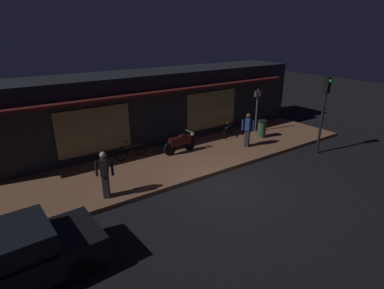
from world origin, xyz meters
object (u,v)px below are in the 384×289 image
trash_bin (262,129)px  parked_car_near (6,261)px  sign_post (257,108)px  traffic_light_pole (324,102)px  bicycle_parked (229,129)px  person_photographer (105,174)px  bicycle_extra (132,150)px  person_bystander (248,129)px  motorcycle (180,142)px

trash_bin → parked_car_near: 12.83m
sign_post → traffic_light_pole: bearing=-84.9°
bicycle_parked → sign_post: (1.73, -0.29, 1.00)m
bicycle_parked → parked_car_near: bearing=-155.9°
person_photographer → traffic_light_pole: size_ratio=0.46×
person_photographer → bicycle_extra: bearing=51.2°
person_photographer → trash_bin: person_photographer is taller
bicycle_parked → sign_post: bearing=-9.7°
person_photographer → person_bystander: bearing=6.2°
bicycle_extra → person_bystander: bearing=-19.7°
bicycle_parked → bicycle_extra: same height
bicycle_extra → parked_car_near: parked_car_near is taller
bicycle_parked → sign_post: 2.02m
bicycle_parked → sign_post: size_ratio=0.61×
person_photographer → parked_car_near: size_ratio=0.40×
motorcycle → trash_bin: motorcycle is taller
person_photographer → person_bystander: same height
person_bystander → parked_car_near: size_ratio=0.40×
person_photographer → trash_bin: bearing=8.6°
trash_bin → person_photographer: bearing=-171.4°
trash_bin → parked_car_near: parked_car_near is taller
motorcycle → parked_car_near: parked_car_near is taller
person_bystander → parked_car_near: person_bystander is taller
bicycle_extra → traffic_light_pole: bearing=-28.7°
bicycle_extra → person_bystander: person_bystander is taller
bicycle_parked → person_photographer: (-7.79, -2.54, 0.52)m
person_bystander → trash_bin: size_ratio=1.80×
motorcycle → parked_car_near: bearing=-149.7°
trash_bin → traffic_light_pole: size_ratio=0.26×
parked_car_near → person_bystander: bearing=16.7°
parked_car_near → bicycle_parked: bearing=24.1°
motorcycle → bicycle_extra: 2.27m
bicycle_extra → traffic_light_pole: (7.68, -4.21, 1.97)m
person_bystander → parked_car_near: bearing=-163.3°
person_photographer → person_bystander: (7.44, 0.81, 0.00)m
motorcycle → parked_car_near: 8.71m
sign_post → person_photographer: bearing=-166.7°
bicycle_extra → person_bystander: 5.63m
parked_car_near → sign_post: bearing=20.0°
sign_post → traffic_light_pole: 3.90m
traffic_light_pole → parked_car_near: traffic_light_pole is taller
bicycle_parked → parked_car_near: parked_car_near is taller
bicycle_extra → person_bystander: (5.27, -1.89, 0.52)m
traffic_light_pole → parked_car_near: size_ratio=0.86×
bicycle_parked → bicycle_extra: size_ratio=0.88×
bicycle_extra → traffic_light_pole: size_ratio=0.46×
bicycle_parked → person_photographer: 8.21m
sign_post → bicycle_extra: bearing=176.5°
person_photographer → person_bystander: 7.49m
sign_post → trash_bin: 1.32m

